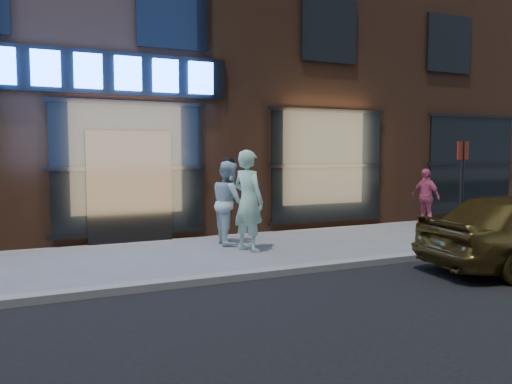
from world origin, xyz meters
TOP-DOWN VIEW (x-y plane):
  - ground at (0.00, 0.00)m, footprint 90.00×90.00m
  - curb at (0.00, 0.00)m, footprint 60.00×0.25m
  - storefront_building at (-0.00, 7.99)m, footprint 30.20×8.28m
  - man_bowtie at (1.94, 1.99)m, footprint 0.72×0.85m
  - man_cap at (1.88, 2.89)m, footprint 0.76×0.93m
  - passerby at (7.66, 3.30)m, footprint 0.48×0.92m
  - sign_post at (5.57, 0.10)m, footprint 0.34×0.10m

SIDE VIEW (x-z plane):
  - ground at x=0.00m, z-range 0.00..0.00m
  - curb at x=0.00m, z-range 0.00..0.12m
  - passerby at x=7.66m, z-range 0.00..1.51m
  - man_cap at x=1.88m, z-range 0.00..1.77m
  - man_bowtie at x=1.94m, z-range 0.00..1.99m
  - sign_post at x=5.57m, z-range 0.23..2.40m
  - storefront_building at x=0.00m, z-range 0.00..10.30m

